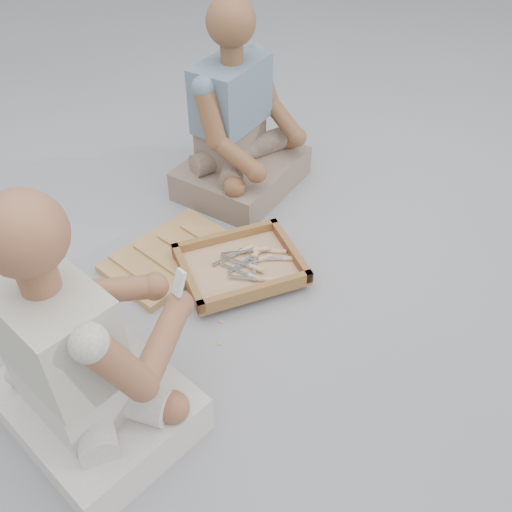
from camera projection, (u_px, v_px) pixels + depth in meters
ground at (284, 331)px, 2.38m from camera, size 60.00×60.00×0.00m
carved_panel at (172, 256)px, 2.70m from camera, size 0.67×0.51×0.04m
tool_tray at (240, 266)px, 2.59m from camera, size 0.61×0.54×0.07m
chisel_0 at (242, 251)px, 2.64m from camera, size 0.22×0.02×0.02m
chisel_1 at (251, 276)px, 2.52m from camera, size 0.11×0.21×0.02m
chisel_2 at (261, 260)px, 2.61m from camera, size 0.22×0.05×0.02m
chisel_3 at (254, 255)px, 2.63m from camera, size 0.22×0.06×0.02m
chisel_4 at (286, 259)px, 2.61m from camera, size 0.19×0.14×0.02m
chisel_5 at (255, 256)px, 2.62m from camera, size 0.15×0.18×0.02m
chisel_6 at (274, 251)px, 2.65m from camera, size 0.18×0.16×0.02m
chisel_7 at (264, 280)px, 2.50m from camera, size 0.17×0.17×0.02m
chisel_8 at (252, 267)px, 2.56m from camera, size 0.11×0.21×0.02m
chisel_9 at (256, 250)px, 2.64m from camera, size 0.20×0.11×0.02m
wood_chip_0 at (220, 343)px, 2.33m from camera, size 0.02×0.02×0.00m
wood_chip_1 at (283, 271)px, 2.65m from camera, size 0.02×0.02×0.00m
wood_chip_2 at (221, 322)px, 2.42m from camera, size 0.02×0.02×0.00m
wood_chip_3 at (246, 227)px, 2.90m from camera, size 0.02×0.02×0.00m
wood_chip_4 at (219, 227)px, 2.90m from camera, size 0.02×0.02×0.00m
wood_chip_5 at (279, 286)px, 2.58m from camera, size 0.02×0.02×0.00m
wood_chip_6 at (155, 271)px, 2.65m from camera, size 0.02×0.02×0.00m
wood_chip_7 at (236, 215)px, 2.97m from camera, size 0.02×0.02×0.00m
wood_chip_8 at (176, 291)px, 2.55m from camera, size 0.02×0.02×0.00m
craftsman at (81, 360)px, 1.84m from camera, size 0.74×0.74×1.02m
companion at (239, 131)px, 2.95m from camera, size 0.79×0.72×1.01m
mobile_phone at (179, 283)px, 1.92m from camera, size 0.05×0.05×0.10m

